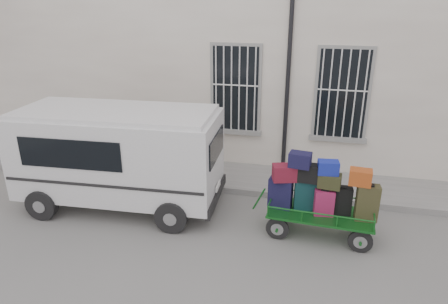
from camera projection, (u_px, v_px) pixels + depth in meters
name	position (u px, v px, depth m)	size (l,w,h in m)	color
ground	(225.00, 223.00, 8.51)	(80.00, 80.00, 0.00)	slate
building	(265.00, 49.00, 12.42)	(24.00, 5.15, 6.00)	beige
sidewalk	(244.00, 178.00, 10.48)	(24.00, 1.70, 0.15)	slate
luggage_cart	(319.00, 195.00, 7.77)	(2.41, 1.04, 1.75)	black
van	(119.00, 152.00, 8.83)	(4.60, 2.24, 2.27)	silver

